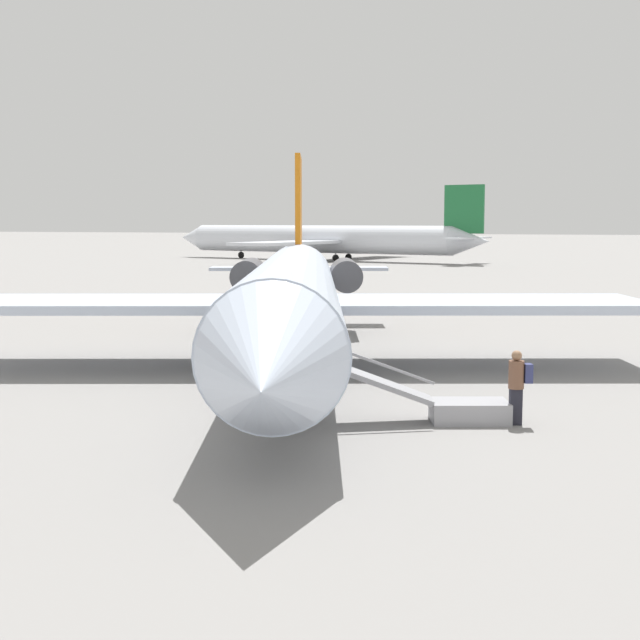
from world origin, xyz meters
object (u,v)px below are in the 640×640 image
object	(u,v)px
boarding_stairs	(452,406)
airplane_far_right	(323,239)
airplane_main	(292,296)
passenger	(518,382)

from	to	relation	value
boarding_stairs	airplane_far_right	bearing A→B (deg)	-88.40
airplane_main	airplane_far_right	xyz separation A→B (m)	(-73.87, -26.70, 0.29)
airplane_main	passenger	bearing A→B (deg)	33.03
airplane_main	boarding_stairs	world-z (taller)	airplane_main
airplane_far_right	boarding_stairs	distance (m)	86.70
airplane_main	boarding_stairs	bearing A→B (deg)	26.16
airplane_main	passenger	size ratio (longest dim) A/B	17.00
airplane_main	boarding_stairs	size ratio (longest dim) A/B	7.19
airplane_far_right	airplane_main	bearing A→B (deg)	121.47
airplane_main	airplane_far_right	world-z (taller)	airplane_far_right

